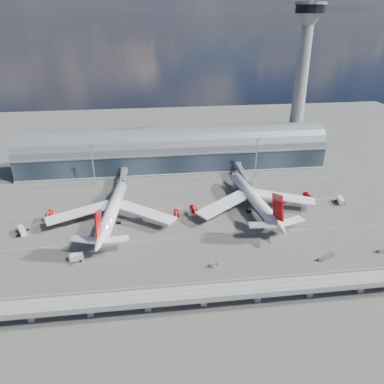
{
  "coord_description": "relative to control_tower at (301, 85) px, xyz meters",
  "views": [
    {
      "loc": [
        -17.07,
        -157.64,
        96.92
      ],
      "look_at": [
        3.89,
        10.0,
        14.0
      ],
      "focal_mm": 35.0,
      "sensor_mm": 36.0,
      "label": 1
    }
  ],
  "objects": [
    {
      "name": "jet_bridge_left",
      "position": [
        -117.72,
        -29.88,
        -46.46
      ],
      "size": [
        4.4,
        28.0,
        7.25
      ],
      "color": "gray",
      "rests_on": "ground"
    },
    {
      "name": "airliner_right",
      "position": [
        -47.56,
        -70.17,
        -45.7
      ],
      "size": [
        69.06,
        72.22,
        22.91
      ],
      "rotation": [
        0.0,
        0.0,
        0.12
      ],
      "color": "white",
      "rests_on": "ground"
    },
    {
      "name": "cargo_train_0",
      "position": [
        -76.84,
        -115.76,
        -50.84
      ],
      "size": [
        4.68,
        3.15,
        1.53
      ],
      "rotation": [
        0.0,
        0.0,
        1.15
      ],
      "color": "gray",
      "rests_on": "ground"
    },
    {
      "name": "taxi_lines",
      "position": [
        -85.0,
        -60.89,
        -51.63
      ],
      "size": [
        200.0,
        80.12,
        0.01
      ],
      "color": "gold",
      "rests_on": "ground"
    },
    {
      "name": "service_truck_2",
      "position": [
        -35.45,
        -88.32,
        -49.95
      ],
      "size": [
        9.28,
        4.88,
        3.23
      ],
      "rotation": [
        0.0,
        0.0,
        1.3
      ],
      "color": "beige",
      "rests_on": "ground"
    },
    {
      "name": "floodlight_mast_left",
      "position": [
        -135.0,
        -28.0,
        -38.0
      ],
      "size": [
        3.0,
        0.7,
        25.7
      ],
      "color": "gray",
      "rests_on": "ground"
    },
    {
      "name": "terminal",
      "position": [
        -85.0,
        -5.01,
        -40.3
      ],
      "size": [
        200.0,
        30.0,
        28.0
      ],
      "color": "#202C36",
      "rests_on": "ground"
    },
    {
      "name": "cargo_train_1",
      "position": [
        -28.07,
        -116.56,
        -50.86
      ],
      "size": [
        8.68,
        4.97,
        1.48
      ],
      "rotation": [
        0.0,
        0.0,
        1.14
      ],
      "color": "gray",
      "rests_on": "ground"
    },
    {
      "name": "ground",
      "position": [
        -85.0,
        -83.0,
        -51.64
      ],
      "size": [
        500.0,
        500.0,
        0.0
      ],
      "primitive_type": "plane",
      "color": "#474744",
      "rests_on": "ground"
    },
    {
      "name": "guideway",
      "position": [
        -85.0,
        -138.0,
        -46.34
      ],
      "size": [
        220.0,
        8.5,
        7.2
      ],
      "color": "gray",
      "rests_on": "ground"
    },
    {
      "name": "service_truck_4",
      "position": [
        -43.06,
        -47.17,
        -50.26
      ],
      "size": [
        2.37,
        4.72,
        2.73
      ],
      "rotation": [
        0.0,
        0.0,
        -0.0
      ],
      "color": "beige",
      "rests_on": "ground"
    },
    {
      "name": "service_truck_0",
      "position": [
        -163.84,
        -79.61,
        -50.0
      ],
      "size": [
        5.74,
        7.94,
        3.17
      ],
      "rotation": [
        0.0,
        0.0,
        0.48
      ],
      "color": "beige",
      "rests_on": "ground"
    },
    {
      "name": "service_truck_3",
      "position": [
        2.1,
        -68.83,
        -50.0
      ],
      "size": [
        3.92,
        7.02,
        3.2
      ],
      "rotation": [
        0.0,
        0.0,
        -0.22
      ],
      "color": "beige",
      "rests_on": "ground"
    },
    {
      "name": "airliner_left",
      "position": [
        -121.5,
        -74.03,
        -45.45
      ],
      "size": [
        67.61,
        71.11,
        21.66
      ],
      "rotation": [
        0.0,
        0.0,
        -0.12
      ],
      "color": "white",
      "rests_on": "ground"
    },
    {
      "name": "control_tower",
      "position": [
        0.0,
        0.0,
        0.0
      ],
      "size": [
        19.0,
        19.0,
        103.0
      ],
      "color": "gray",
      "rests_on": "ground"
    },
    {
      "name": "jet_bridge_right",
      "position": [
        -44.28,
        -31.82,
        -46.46
      ],
      "size": [
        4.4,
        32.0,
        7.25
      ],
      "color": "gray",
      "rests_on": "ground"
    },
    {
      "name": "service_truck_5",
      "position": [
        -61.69,
        -66.47,
        -50.23
      ],
      "size": [
        6.04,
        4.74,
        2.76
      ],
      "rotation": [
        0.0,
        0.0,
        1.05
      ],
      "color": "beige",
      "rests_on": "ground"
    },
    {
      "name": "service_truck_1",
      "position": [
        -134.84,
        -104.72,
        -50.03
      ],
      "size": [
        5.8,
        3.37,
        3.19
      ],
      "rotation": [
        0.0,
        0.0,
        1.72
      ],
      "color": "beige",
      "rests_on": "ground"
    },
    {
      "name": "floodlight_mast_right",
      "position": [
        -35.0,
        -28.0,
        -38.0
      ],
      "size": [
        3.0,
        0.7,
        25.7
      ],
      "color": "gray",
      "rests_on": "ground"
    }
  ]
}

